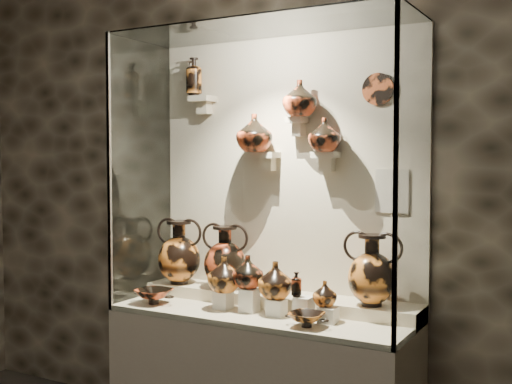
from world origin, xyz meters
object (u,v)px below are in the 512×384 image
Objects in this scene: kylix_left at (154,295)px; amphora_left at (179,252)px; amphora_right at (372,270)px; jug_b at (248,272)px; jug_c at (276,280)px; ovoid_vase_c at (325,135)px; ovoid_vase_a at (254,133)px; jug_a at (224,274)px; ovoid_vase_b at (300,98)px; lekythos_small at (297,283)px; amphora_mid at (225,257)px; jug_e at (325,294)px; lekythos_tall at (194,74)px; kylix_right at (307,318)px.

amphora_left is at bearing 98.53° from kylix_left.
jug_b is (-0.66, -0.17, -0.04)m from amphora_right.
jug_c is (-0.49, -0.17, -0.07)m from amphora_right.
ovoid_vase_a is at bearing -159.28° from ovoid_vase_c.
amphora_left is 1.98× the size of jug_a.
jug_c is at bearing -54.15° from ovoid_vase_a.
lekythos_small is at bearing -82.48° from ovoid_vase_b.
lekythos_small is (0.31, -0.03, -0.03)m from jug_b.
ovoid_vase_c is (0.61, 0.06, 0.72)m from amphora_mid.
jug_c is at bearing 161.79° from lekythos_small.
jug_b is at bearing -170.85° from amphora_right.
jug_e is at bearing -144.24° from amphora_right.
jug_b is 0.69× the size of lekythos_tall.
jug_c is (0.31, 0.03, -0.01)m from jug_a.
lekythos_tall is at bearing 162.21° from ovoid_vase_a.
lekythos_tall is at bearing 155.27° from lekythos_small.
amphora_left is at bearing 161.04° from jug_a.
amphora_left is 1.22m from ovoid_vase_b.
jug_a is at bearing 178.91° from kylix_right.
amphora_left is at bearing 169.94° from jug_c.
lekythos_tall is at bearing 163.12° from ovoid_vase_b.
jug_c is 0.76× the size of kylix_left.
amphora_mid is 0.24m from jug_a.
jug_a is (0.45, -0.20, -0.07)m from amphora_left.
lekythos_tall reaches higher than ovoid_vase_c.
jug_a is 1.08m from ovoid_vase_b.
ovoid_vase_b is at bearing -158.64° from ovoid_vase_c.
jug_a reaches higher than jug_e.
ovoid_vase_c is (0.36, 0.23, 0.76)m from jug_b.
jug_b reaches higher than kylix_left.
jug_e is 1.04m from kylix_left.
jug_b is at bearing 2.72° from amphora_left.
lekythos_tall reaches higher than ovoid_vase_a.
ovoid_vase_a is 0.34m from ovoid_vase_b.
lekythos_small is 0.22m from kylix_right.
jug_a is 0.60m from jug_e.
amphora_mid is 0.75m from jug_e.
jug_b is 0.97× the size of ovoid_vase_c.
ovoid_vase_a is at bearing 38.90° from kylix_left.
jug_b is 0.90× the size of ovoid_vase_b.
ovoid_vase_a is 1.09× the size of ovoid_vase_b.
kylix_right is (0.11, -0.12, -0.15)m from lekythos_small.
ovoid_vase_a is (-0.51, 0.36, 0.95)m from kylix_right.
amphora_right is (0.91, -0.00, 0.00)m from amphora_mid.
jug_e is 1.03m from ovoid_vase_a.
jug_e is at bearing 3.62° from jug_b.
jug_a reaches higher than kylix_left.
amphora_left is 2.17× the size of jug_b.
jug_e is (1.05, -0.17, -0.12)m from amphora_left.
kylix_right is 1.01m from ovoid_vase_c.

